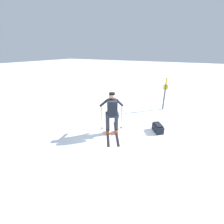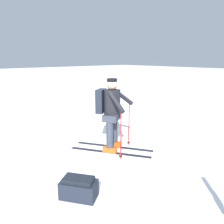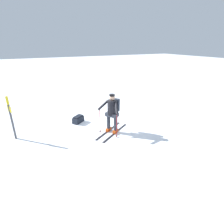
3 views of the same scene
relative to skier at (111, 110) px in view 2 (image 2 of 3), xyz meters
The scene contains 3 objects.
ground_plane 1.00m from the skier, ahead, with size 80.00×80.00×0.00m, color white.
skier is the anchor object (origin of this frame).
dropped_backpack 1.96m from the skier, 33.52° to the left, with size 0.54×0.60×0.33m.
Camera 2 is at (2.64, 3.49, 2.04)m, focal length 35.00 mm.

